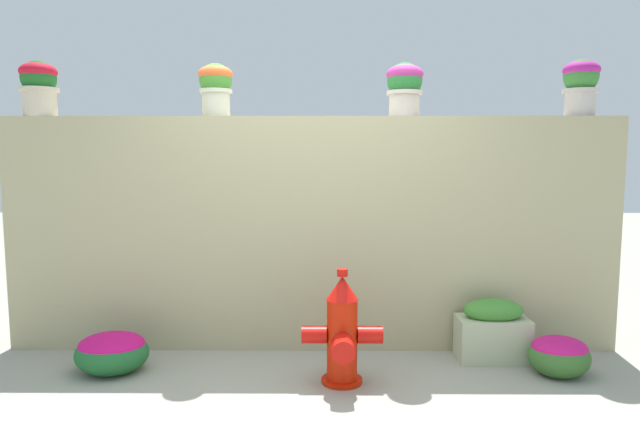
% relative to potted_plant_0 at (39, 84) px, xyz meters
% --- Properties ---
extents(ground_plane, '(24.00, 24.00, 0.00)m').
position_rel_potted_plant_0_xyz_m(ground_plane, '(2.16, -0.99, -2.13)').
color(ground_plane, gray).
extents(stone_wall, '(4.89, 0.31, 1.88)m').
position_rel_potted_plant_0_xyz_m(stone_wall, '(2.16, 0.03, -1.19)').
color(stone_wall, tan).
rests_on(stone_wall, ground).
extents(potted_plant_0, '(0.30, 0.30, 0.44)m').
position_rel_potted_plant_0_xyz_m(potted_plant_0, '(0.00, 0.00, 0.00)').
color(potted_plant_0, beige).
rests_on(potted_plant_0, stone_wall).
extents(potted_plant_1, '(0.27, 0.27, 0.42)m').
position_rel_potted_plant_0_xyz_m(potted_plant_1, '(1.40, 0.04, -0.00)').
color(potted_plant_1, beige).
rests_on(potted_plant_1, stone_wall).
extents(potted_plant_2, '(0.29, 0.29, 0.42)m').
position_rel_potted_plant_0_xyz_m(potted_plant_2, '(2.90, 0.00, -0.01)').
color(potted_plant_2, '#C0B3A3').
rests_on(potted_plant_2, stone_wall).
extents(potted_plant_3, '(0.28, 0.28, 0.45)m').
position_rel_potted_plant_0_xyz_m(potted_plant_3, '(4.30, 0.04, 0.02)').
color(potted_plant_3, '#BEB4AD').
rests_on(potted_plant_3, stone_wall).
extents(fire_hydrant, '(0.56, 0.44, 0.80)m').
position_rel_potted_plant_0_xyz_m(fire_hydrant, '(2.39, -0.79, -1.78)').
color(fire_hydrant, red).
rests_on(fire_hydrant, ground).
extents(flower_bush_left, '(0.53, 0.48, 0.30)m').
position_rel_potted_plant_0_xyz_m(flower_bush_left, '(0.72, -0.58, -1.98)').
color(flower_bush_left, '#1E5C2B').
rests_on(flower_bush_left, ground).
extents(flower_bush_right, '(0.44, 0.39, 0.30)m').
position_rel_potted_plant_0_xyz_m(flower_bush_right, '(3.95, -0.62, -1.98)').
color(flower_bush_right, '#346129').
rests_on(flower_bush_right, ground).
extents(planter_box, '(0.54, 0.30, 0.48)m').
position_rel_potted_plant_0_xyz_m(planter_box, '(3.56, -0.33, -1.90)').
color(planter_box, '#ABB28F').
rests_on(planter_box, ground).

